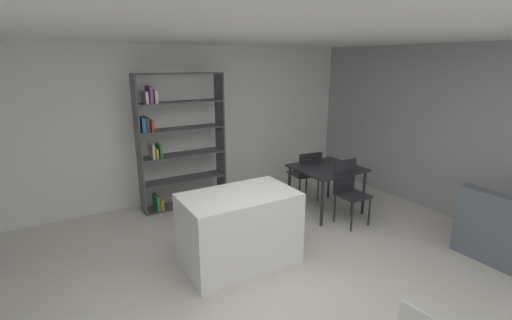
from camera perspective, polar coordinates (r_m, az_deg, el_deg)
ground_plane at (r=4.18m, az=3.31°, el=-19.06°), size 9.38×9.38×0.00m
ceiling_slab at (r=3.46m, az=4.03°, el=20.19°), size 6.82×6.20×0.06m
back_partition at (r=6.31m, az=-12.31°, el=5.50°), size 6.82×0.06×2.62m
right_partition_gray at (r=6.13m, az=30.81°, el=3.37°), size 0.06×6.20×2.62m
kitchen_island at (r=4.35m, az=-2.65°, el=-10.84°), size 1.33×0.79×0.88m
open_bookshelf at (r=5.95m, az=-12.73°, el=2.94°), size 1.40×0.35×2.18m
dining_table at (r=5.82m, az=11.15°, el=-1.84°), size 0.97×0.93×0.74m
dining_chair_near at (r=5.52m, az=14.45°, el=-4.14°), size 0.42×0.42×0.95m
dining_chair_far at (r=6.21m, az=8.01°, el=-1.79°), size 0.48×0.49×0.89m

